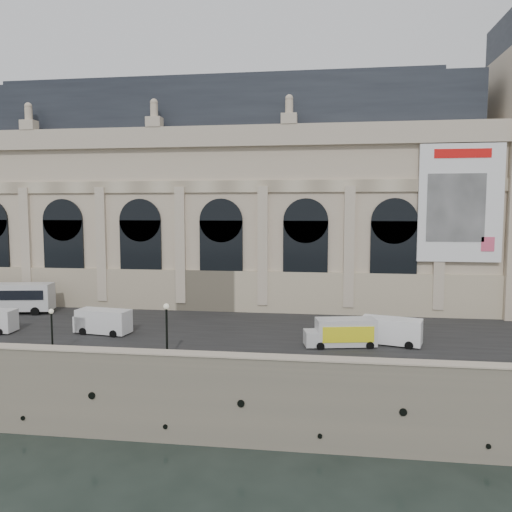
{
  "coord_description": "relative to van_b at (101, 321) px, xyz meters",
  "views": [
    {
      "loc": [
        8.08,
        -36.26,
        18.35
      ],
      "look_at": [
        0.16,
        22.0,
        12.8
      ],
      "focal_mm": 35.0,
      "sensor_mm": 36.0,
      "label": 1
    }
  ],
  "objects": [
    {
      "name": "lamp_right",
      "position": [
        9.29,
        -7.72,
        1.12
      ],
      "size": [
        0.48,
        0.48,
        4.76
      ],
      "color": "black",
      "rests_on": "quay"
    },
    {
      "name": "lamp_left",
      "position": [
        -0.63,
        -7.82,
        0.77
      ],
      "size": [
        0.41,
        0.41,
        4.07
      ],
      "color": "black",
      "rests_on": "quay"
    },
    {
      "name": "van_c",
      "position": [
        27.71,
        -0.12,
        0.0
      ],
      "size": [
        5.87,
        3.52,
        2.45
      ],
      "color": "white",
      "rests_on": "quay"
    },
    {
      "name": "box_truck",
      "position": [
        23.53,
        -1.55,
        0.04
      ],
      "size": [
        6.61,
        3.23,
        2.56
      ],
      "color": "silver",
      "rests_on": "quay"
    },
    {
      "name": "van_b",
      "position": [
        0.0,
        0.0,
        0.0
      ],
      "size": [
        5.75,
        2.89,
        2.45
      ],
      "color": "silver",
      "rests_on": "quay"
    },
    {
      "name": "quay",
      "position": [
        13.73,
        25.21,
        -4.25
      ],
      "size": [
        160.0,
        70.0,
        6.0
      ],
      "primitive_type": "cube",
      "color": "gray",
      "rests_on": "ground"
    },
    {
      "name": "parapet",
      "position": [
        13.73,
        -9.19,
        -0.63
      ],
      "size": [
        160.0,
        1.4,
        1.21
      ],
      "color": "gray",
      "rests_on": "quay"
    },
    {
      "name": "museum",
      "position": [
        7.75,
        21.07,
        12.47
      ],
      "size": [
        69.0,
        18.7,
        29.1
      ],
      "color": "#C4B397",
      "rests_on": "quay"
    },
    {
      "name": "ground",
      "position": [
        13.73,
        -9.79,
        -7.25
      ],
      "size": [
        260.0,
        260.0,
        0.0
      ],
      "primitive_type": "plane",
      "color": "black",
      "rests_on": "ground"
    },
    {
      "name": "street",
      "position": [
        13.73,
        4.21,
        -1.22
      ],
      "size": [
        160.0,
        24.0,
        0.06
      ],
      "primitive_type": "cube",
      "color": "#2D2D2D",
      "rests_on": "quay"
    }
  ]
}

